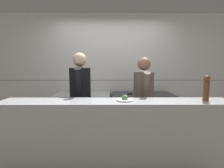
# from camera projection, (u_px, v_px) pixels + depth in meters

# --- Properties ---
(ground_plane) EXTENTS (14.00, 14.00, 0.00)m
(ground_plane) POSITION_uv_depth(u_px,v_px,m) (111.00, 167.00, 2.58)
(ground_plane) COLOR #6B6056
(wall_back_tiled) EXTENTS (8.00, 0.06, 2.60)m
(wall_back_tiled) POSITION_uv_depth(u_px,v_px,m) (111.00, 74.00, 3.93)
(wall_back_tiled) COLOR white
(wall_back_tiled) RESTS_ON ground_plane
(oven_range) EXTENTS (1.11, 0.71, 0.91)m
(oven_range) POSITION_uv_depth(u_px,v_px,m) (83.00, 115.00, 3.63)
(oven_range) COLOR #232326
(oven_range) RESTS_ON ground_plane
(prep_counter) EXTENTS (1.24, 0.65, 0.91)m
(prep_counter) POSITION_uv_depth(u_px,v_px,m) (142.00, 115.00, 3.63)
(prep_counter) COLOR #38383D
(prep_counter) RESTS_ON ground_plane
(pass_counter) EXTENTS (3.07, 0.45, 1.04)m
(pass_counter) POSITION_uv_depth(u_px,v_px,m) (116.00, 139.00, 2.36)
(pass_counter) COLOR #B7BABF
(pass_counter) RESTS_ON ground_plane
(stock_pot) EXTENTS (0.29, 0.29, 0.16)m
(stock_pot) POSITION_uv_depth(u_px,v_px,m) (82.00, 90.00, 3.51)
(stock_pot) COLOR #B7BABF
(stock_pot) RESTS_ON oven_range
(mixing_bowl_steel) EXTENTS (0.27, 0.27, 0.07)m
(mixing_bowl_steel) POSITION_uv_depth(u_px,v_px,m) (139.00, 92.00, 3.55)
(mixing_bowl_steel) COLOR #B7BABF
(mixing_bowl_steel) RESTS_ON prep_counter
(chefs_knife) EXTENTS (0.34, 0.16, 0.02)m
(chefs_knife) POSITION_uv_depth(u_px,v_px,m) (134.00, 94.00, 3.49)
(chefs_knife) COLOR #B7BABF
(chefs_knife) RESTS_ON prep_counter
(plated_dish_main) EXTENTS (0.23, 0.23, 0.08)m
(plated_dish_main) POSITION_uv_depth(u_px,v_px,m) (125.00, 99.00, 2.30)
(plated_dish_main) COLOR white
(plated_dish_main) RESTS_ON pass_counter
(pepper_mill) EXTENTS (0.09, 0.09, 0.34)m
(pepper_mill) POSITION_uv_depth(u_px,v_px,m) (206.00, 87.00, 2.28)
(pepper_mill) COLOR brown
(pepper_mill) RESTS_ON pass_counter
(chef_head_cook) EXTENTS (0.37, 0.74, 1.70)m
(chef_head_cook) POSITION_uv_depth(u_px,v_px,m) (80.00, 98.00, 2.91)
(chef_head_cook) COLOR black
(chef_head_cook) RESTS_ON ground_plane
(chef_sous) EXTENTS (0.34, 0.71, 1.63)m
(chef_sous) POSITION_uv_depth(u_px,v_px,m) (143.00, 101.00, 2.90)
(chef_sous) COLOR black
(chef_sous) RESTS_ON ground_plane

